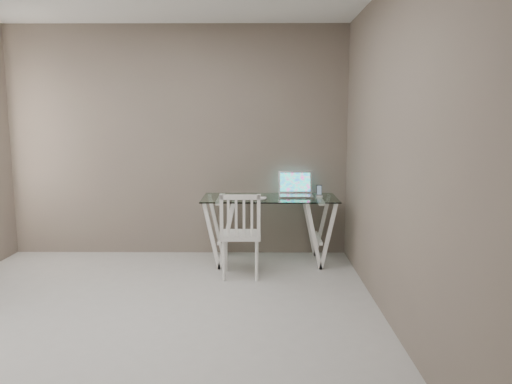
% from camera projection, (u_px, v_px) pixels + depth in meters
% --- Properties ---
extents(room, '(4.50, 4.52, 2.71)m').
position_uv_depth(room, '(118.00, 105.00, 3.64)').
color(room, '#ACA9A4').
rests_on(room, ground).
extents(desk, '(1.50, 0.70, 0.75)m').
position_uv_depth(desk, '(269.00, 229.00, 5.63)').
color(desk, silver).
rests_on(desk, ground).
extents(chair, '(0.41, 0.41, 0.89)m').
position_uv_depth(chair, '(241.00, 231.00, 5.04)').
color(chair, silver).
rests_on(chair, ground).
extents(laptop, '(0.39, 0.35, 0.26)m').
position_uv_depth(laptop, '(296.00, 190.00, 5.71)').
color(laptop, '#B7B6BB').
rests_on(laptop, desk).
extents(keyboard, '(0.25, 0.11, 0.01)m').
position_uv_depth(keyboard, '(256.00, 198.00, 5.52)').
color(keyboard, silver).
rests_on(keyboard, desk).
extents(mouse, '(0.12, 0.07, 0.04)m').
position_uv_depth(mouse, '(260.00, 199.00, 5.37)').
color(mouse, white).
rests_on(mouse, desk).
extents(phone_dock, '(0.07, 0.07, 0.13)m').
position_uv_depth(phone_dock, '(319.00, 193.00, 5.62)').
color(phone_dock, white).
rests_on(phone_dock, desk).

